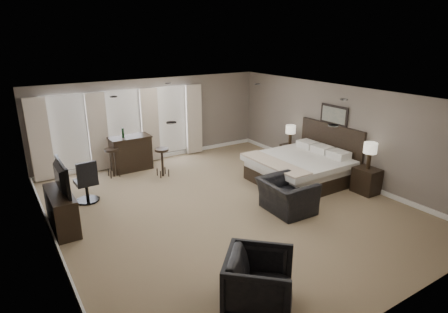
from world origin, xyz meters
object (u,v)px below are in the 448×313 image
nightstand_near (366,181)px  nightstand_far (289,153)px  tv (58,189)px  armchair_far (259,280)px  desk_chair (86,181)px  bar_stool_right (162,162)px  armchair_near (287,191)px  lamp_far (290,135)px  bar_counter (131,153)px  dresser (62,210)px  bar_stool_left (113,163)px  lamp_near (369,156)px  bed (302,156)px

nightstand_near → nightstand_far: (0.00, 2.90, -0.05)m
tv → armchair_far: size_ratio=1.15×
tv → desk_chair: 1.37m
bar_stool_right → armchair_near: bearing=-67.6°
lamp_far → bar_counter: bearing=155.8°
tv → desk_chair: bearing=-34.9°
dresser → desk_chair: 1.33m
tv → desk_chair: desk_chair is taller
bar_stool_left → nightstand_near: bearing=-42.2°
nightstand_near → bar_counter: bar_counter is taller
bar_stool_right → lamp_near: bearing=-44.8°
desk_chair → lamp_far: bearing=174.1°
lamp_far → lamp_near: bearing=-90.0°
tv → armchair_near: 4.90m
dresser → desk_chair: desk_chair is taller
tv → nightstand_near: bearing=-107.9°
lamp_near → dresser: lamp_near is taller
lamp_far → bed: bearing=-121.5°
armchair_near → bar_counter: 5.04m
nightstand_near → armchair_far: 5.30m
dresser → bed: bearing=-7.4°
nightstand_far → desk_chair: size_ratio=0.51×
bar_counter → bar_stool_left: bearing=-156.4°
armchair_far → desk_chair: 5.37m
armchair_far → bar_stool_right: (1.02, 5.81, -0.08)m
lamp_near → armchair_far: (-4.94, -1.91, -0.50)m
bed → armchair_far: size_ratio=2.38×
bar_counter → desk_chair: 2.32m
armchair_near → bar_stool_left: 5.09m
armchair_near → armchair_far: armchair_near is taller
nightstand_near → bar_stool_left: bar_stool_left is taller
nightstand_near → lamp_far: bearing=90.0°
bed → bar_stool_left: bearing=143.0°
bar_counter → desk_chair: size_ratio=1.10×
nightstand_far → lamp_near: 2.99m
nightstand_near → desk_chair: size_ratio=0.61×
nightstand_near → desk_chair: bearing=151.7°
dresser → bar_counter: 3.63m
bar_counter → bar_stool_left: bar_counter is taller
bar_counter → bar_stool_left: (-0.64, -0.28, -0.10)m
tv → lamp_near: bearing=-107.9°
bed → dresser: size_ratio=1.68×
lamp_far → armchair_near: lamp_far is taller
bed → nightstand_near: (0.89, -1.45, -0.42)m
lamp_near → bar_counter: 6.67m
lamp_near → bar_stool_right: lamp_near is taller
lamp_near → bar_stool_left: lamp_near is taller
bar_stool_left → bar_stool_right: 1.40m
armchair_far → desk_chair: size_ratio=0.92×
nightstand_near → bar_counter: (-4.48, 4.91, 0.19)m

